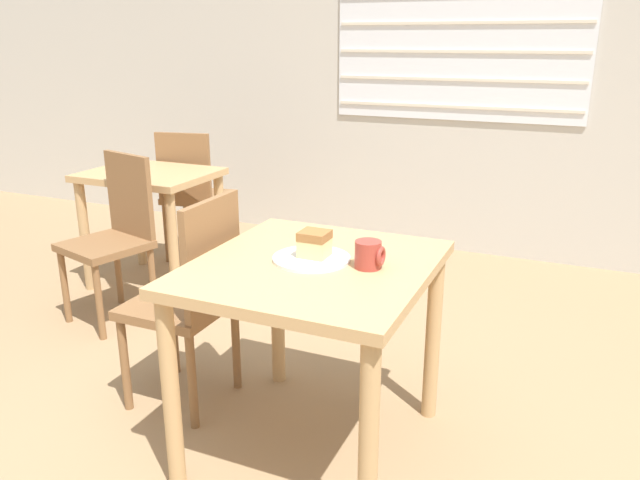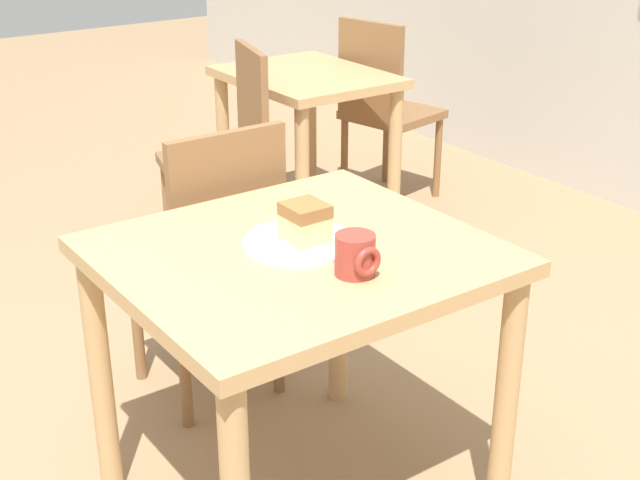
{
  "view_description": "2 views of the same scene",
  "coord_description": "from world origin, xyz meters",
  "px_view_note": "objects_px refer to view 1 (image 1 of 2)",
  "views": [
    {
      "loc": [
        0.96,
        -1.41,
        1.49
      ],
      "look_at": [
        0.14,
        0.45,
        0.83
      ],
      "focal_mm": 35.0,
      "sensor_mm": 36.0,
      "label": 1
    },
    {
      "loc": [
        1.72,
        -0.63,
        1.61
      ],
      "look_at": [
        0.13,
        0.51,
        0.76
      ],
      "focal_mm": 50.0,
      "sensor_mm": 36.0,
      "label": 2
    }
  ],
  "objects_px": {
    "cake_slice": "(314,244)",
    "coffee_mug": "(369,255)",
    "chair_near_window": "(191,296)",
    "chair_far_opposite": "(192,191)",
    "chair_far_corner": "(115,233)",
    "dining_table_near": "(313,294)",
    "dining_table_far": "(151,195)",
    "plate": "(311,259)"
  },
  "relations": [
    {
      "from": "coffee_mug",
      "to": "chair_far_corner",
      "type": "bearing_deg",
      "value": 159.55
    },
    {
      "from": "chair_near_window",
      "to": "chair_far_corner",
      "type": "bearing_deg",
      "value": -122.38
    },
    {
      "from": "plate",
      "to": "dining_table_near",
      "type": "bearing_deg",
      "value": -50.5
    },
    {
      "from": "dining_table_far",
      "to": "chair_far_corner",
      "type": "height_order",
      "value": "chair_far_corner"
    },
    {
      "from": "dining_table_far",
      "to": "chair_near_window",
      "type": "height_order",
      "value": "chair_near_window"
    },
    {
      "from": "dining_table_near",
      "to": "chair_far_corner",
      "type": "distance_m",
      "value": 1.62
    },
    {
      "from": "chair_far_corner",
      "to": "cake_slice",
      "type": "relative_size",
      "value": 9.08
    },
    {
      "from": "chair_far_opposite",
      "to": "cake_slice",
      "type": "xyz_separation_m",
      "value": [
        1.64,
        -1.6,
        0.32
      ]
    },
    {
      "from": "plate",
      "to": "cake_slice",
      "type": "distance_m",
      "value": 0.05
    },
    {
      "from": "plate",
      "to": "dining_table_far",
      "type": "bearing_deg",
      "value": 144.87
    },
    {
      "from": "coffee_mug",
      "to": "chair_near_window",
      "type": "bearing_deg",
      "value": 175.59
    },
    {
      "from": "dining_table_near",
      "to": "cake_slice",
      "type": "xyz_separation_m",
      "value": [
        -0.01,
        0.03,
        0.18
      ]
    },
    {
      "from": "chair_far_corner",
      "to": "coffee_mug",
      "type": "distance_m",
      "value": 1.81
    },
    {
      "from": "chair_far_corner",
      "to": "chair_near_window",
      "type": "bearing_deg",
      "value": -16.88
    },
    {
      "from": "dining_table_far",
      "to": "coffee_mug",
      "type": "bearing_deg",
      "value": -31.67
    },
    {
      "from": "chair_near_window",
      "to": "chair_far_corner",
      "type": "xyz_separation_m",
      "value": [
        -0.89,
        0.56,
        0.0
      ]
    },
    {
      "from": "chair_far_corner",
      "to": "dining_table_far",
      "type": "bearing_deg",
      "value": 120.74
    },
    {
      "from": "dining_table_near",
      "to": "chair_far_corner",
      "type": "height_order",
      "value": "chair_far_corner"
    },
    {
      "from": "cake_slice",
      "to": "coffee_mug",
      "type": "distance_m",
      "value": 0.21
    },
    {
      "from": "plate",
      "to": "cake_slice",
      "type": "bearing_deg",
      "value": 64.99
    },
    {
      "from": "dining_table_far",
      "to": "cake_slice",
      "type": "distance_m",
      "value": 1.96
    },
    {
      "from": "dining_table_near",
      "to": "chair_far_corner",
      "type": "bearing_deg",
      "value": 156.24
    },
    {
      "from": "cake_slice",
      "to": "coffee_mug",
      "type": "height_order",
      "value": "cake_slice"
    },
    {
      "from": "dining_table_near",
      "to": "chair_near_window",
      "type": "xyz_separation_m",
      "value": [
        -0.59,
        0.09,
        -0.14
      ]
    },
    {
      "from": "dining_table_near",
      "to": "dining_table_far",
      "type": "height_order",
      "value": "dining_table_near"
    },
    {
      "from": "chair_near_window",
      "to": "dining_table_near",
      "type": "bearing_deg",
      "value": 81.59
    },
    {
      "from": "chair_near_window",
      "to": "chair_far_opposite",
      "type": "bearing_deg",
      "value": -145.36
    },
    {
      "from": "chair_far_corner",
      "to": "cake_slice",
      "type": "bearing_deg",
      "value": -7.35
    },
    {
      "from": "chair_far_opposite",
      "to": "coffee_mug",
      "type": "bearing_deg",
      "value": 127.53
    },
    {
      "from": "dining_table_near",
      "to": "plate",
      "type": "xyz_separation_m",
      "value": [
        -0.02,
        0.02,
        0.13
      ]
    },
    {
      "from": "dining_table_far",
      "to": "chair_far_corner",
      "type": "relative_size",
      "value": 0.83
    },
    {
      "from": "dining_table_near",
      "to": "chair_far_opposite",
      "type": "relative_size",
      "value": 0.96
    },
    {
      "from": "chair_near_window",
      "to": "chair_far_opposite",
      "type": "xyz_separation_m",
      "value": [
        -1.06,
        1.54,
        0.0
      ]
    },
    {
      "from": "coffee_mug",
      "to": "plate",
      "type": "bearing_deg",
      "value": -177.81
    },
    {
      "from": "chair_far_corner",
      "to": "dining_table_near",
      "type": "bearing_deg",
      "value": -8.25
    },
    {
      "from": "dining_table_near",
      "to": "coffee_mug",
      "type": "height_order",
      "value": "coffee_mug"
    },
    {
      "from": "dining_table_near",
      "to": "dining_table_far",
      "type": "relative_size",
      "value": 1.16
    },
    {
      "from": "dining_table_near",
      "to": "plate",
      "type": "height_order",
      "value": "plate"
    },
    {
      "from": "dining_table_near",
      "to": "dining_table_far",
      "type": "bearing_deg",
      "value": 144.68
    },
    {
      "from": "chair_far_corner",
      "to": "coffee_mug",
      "type": "relative_size",
      "value": 9.15
    },
    {
      "from": "plate",
      "to": "cake_slice",
      "type": "relative_size",
      "value": 2.75
    },
    {
      "from": "chair_near_window",
      "to": "coffee_mug",
      "type": "bearing_deg",
      "value": 85.59
    }
  ]
}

